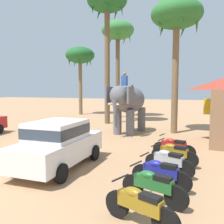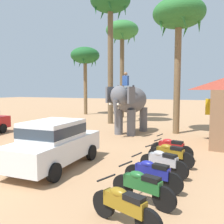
{
  "view_description": "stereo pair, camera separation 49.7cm",
  "coord_description": "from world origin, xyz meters",
  "px_view_note": "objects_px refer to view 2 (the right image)",
  "views": [
    {
      "loc": [
        6.52,
        -7.14,
        2.83
      ],
      "look_at": [
        1.63,
        4.99,
        1.6
      ],
      "focal_mm": 38.93,
      "sensor_mm": 36.0,
      "label": 1
    },
    {
      "loc": [
        6.98,
        -6.95,
        2.83
      ],
      "look_at": [
        1.63,
        4.99,
        1.6
      ],
      "focal_mm": 38.93,
      "sensor_mm": 36.0,
      "label": 2
    }
  ],
  "objects_px": {
    "palm_tree_near_hut": "(179,17)",
    "signboard_yellow": "(215,110)",
    "motorcycle_second_in_row": "(142,186)",
    "car_sedan_foreground": "(54,142)",
    "motorcycle_far_in_row": "(170,154)",
    "motorcycle_nearest_camera": "(124,206)",
    "palm_tree_left_of_road": "(122,34)",
    "motorcycle_end_of_row": "(171,147)",
    "motorcycle_fourth_in_row": "(163,161)",
    "palm_tree_far_back": "(85,57)",
    "motorcycle_mid_row": "(152,173)",
    "palm_tree_behind_elephant": "(110,6)",
    "elephant_with_mahout": "(130,102)"
  },
  "relations": [
    {
      "from": "motorcycle_second_in_row",
      "to": "car_sedan_foreground",
      "type": "bearing_deg",
      "value": 158.77
    },
    {
      "from": "motorcycle_end_of_row",
      "to": "palm_tree_behind_elephant",
      "type": "relative_size",
      "value": 0.17
    },
    {
      "from": "motorcycle_nearest_camera",
      "to": "palm_tree_behind_elephant",
      "type": "bearing_deg",
      "value": 115.55
    },
    {
      "from": "motorcycle_nearest_camera",
      "to": "palm_tree_far_back",
      "type": "distance_m",
      "value": 23.57
    },
    {
      "from": "elephant_with_mahout",
      "to": "signboard_yellow",
      "type": "height_order",
      "value": "elephant_with_mahout"
    },
    {
      "from": "motorcycle_fourth_in_row",
      "to": "palm_tree_behind_elephant",
      "type": "bearing_deg",
      "value": 122.56
    },
    {
      "from": "motorcycle_end_of_row",
      "to": "palm_tree_far_back",
      "type": "xyz_separation_m",
      "value": [
        -12.13,
        13.86,
        5.91
      ]
    },
    {
      "from": "palm_tree_left_of_road",
      "to": "palm_tree_behind_elephant",
      "type": "bearing_deg",
      "value": -80.14
    },
    {
      "from": "motorcycle_far_in_row",
      "to": "motorcycle_end_of_row",
      "type": "distance_m",
      "value": 1.02
    },
    {
      "from": "motorcycle_far_in_row",
      "to": "palm_tree_behind_elephant",
      "type": "relative_size",
      "value": 0.17
    },
    {
      "from": "palm_tree_left_of_road",
      "to": "motorcycle_fourth_in_row",
      "type": "bearing_deg",
      "value": -63.52
    },
    {
      "from": "car_sedan_foreground",
      "to": "motorcycle_second_in_row",
      "type": "xyz_separation_m",
      "value": [
        3.77,
        -1.47,
        -0.46
      ]
    },
    {
      "from": "palm_tree_near_hut",
      "to": "car_sedan_foreground",
      "type": "bearing_deg",
      "value": -108.47
    },
    {
      "from": "motorcycle_fourth_in_row",
      "to": "palm_tree_left_of_road",
      "type": "height_order",
      "value": "palm_tree_left_of_road"
    },
    {
      "from": "elephant_with_mahout",
      "to": "palm_tree_left_of_road",
      "type": "xyz_separation_m",
      "value": [
        -3.8,
        8.12,
        6.27
      ]
    },
    {
      "from": "motorcycle_fourth_in_row",
      "to": "palm_tree_near_hut",
      "type": "relative_size",
      "value": 0.21
    },
    {
      "from": "palm_tree_far_back",
      "to": "car_sedan_foreground",
      "type": "bearing_deg",
      "value": -63.16
    },
    {
      "from": "motorcycle_fourth_in_row",
      "to": "motorcycle_second_in_row",
      "type": "bearing_deg",
      "value": -90.69
    },
    {
      "from": "motorcycle_end_of_row",
      "to": "motorcycle_second_in_row",
      "type": "bearing_deg",
      "value": -88.82
    },
    {
      "from": "car_sedan_foreground",
      "to": "motorcycle_second_in_row",
      "type": "height_order",
      "value": "car_sedan_foreground"
    },
    {
      "from": "palm_tree_near_hut",
      "to": "signboard_yellow",
      "type": "height_order",
      "value": "palm_tree_near_hut"
    },
    {
      "from": "palm_tree_near_hut",
      "to": "palm_tree_left_of_road",
      "type": "xyz_separation_m",
      "value": [
        -6.53,
        6.94,
        1.03
      ]
    },
    {
      "from": "motorcycle_mid_row",
      "to": "palm_tree_near_hut",
      "type": "xyz_separation_m",
      "value": [
        -0.86,
        9.2,
        6.77
      ]
    },
    {
      "from": "palm_tree_behind_elephant",
      "to": "motorcycle_mid_row",
      "type": "bearing_deg",
      "value": -60.43
    },
    {
      "from": "car_sedan_foreground",
      "to": "motorcycle_far_in_row",
      "type": "distance_m",
      "value": 4.27
    },
    {
      "from": "motorcycle_nearest_camera",
      "to": "palm_tree_far_back",
      "type": "height_order",
      "value": "palm_tree_far_back"
    },
    {
      "from": "motorcycle_far_in_row",
      "to": "palm_tree_near_hut",
      "type": "height_order",
      "value": "palm_tree_near_hut"
    },
    {
      "from": "motorcycle_second_in_row",
      "to": "palm_tree_left_of_road",
      "type": "height_order",
      "value": "palm_tree_left_of_road"
    },
    {
      "from": "motorcycle_fourth_in_row",
      "to": "palm_tree_far_back",
      "type": "relative_size",
      "value": 0.23
    },
    {
      "from": "motorcycle_nearest_camera",
      "to": "motorcycle_fourth_in_row",
      "type": "relative_size",
      "value": 1.01
    },
    {
      "from": "car_sedan_foreground",
      "to": "motorcycle_mid_row",
      "type": "bearing_deg",
      "value": -7.34
    },
    {
      "from": "motorcycle_nearest_camera",
      "to": "motorcycle_mid_row",
      "type": "relative_size",
      "value": 0.97
    },
    {
      "from": "motorcycle_fourth_in_row",
      "to": "palm_tree_behind_elephant",
      "type": "xyz_separation_m",
      "value": [
        -6.64,
        10.4,
        8.93
      ]
    },
    {
      "from": "motorcycle_fourth_in_row",
      "to": "palm_tree_behind_elephant",
      "type": "height_order",
      "value": "palm_tree_behind_elephant"
    },
    {
      "from": "car_sedan_foreground",
      "to": "palm_tree_left_of_road",
      "type": "relative_size",
      "value": 0.44
    },
    {
      "from": "motorcycle_far_in_row",
      "to": "car_sedan_foreground",
      "type": "bearing_deg",
      "value": -154.47
    },
    {
      "from": "motorcycle_nearest_camera",
      "to": "motorcycle_mid_row",
      "type": "distance_m",
      "value": 2.11
    },
    {
      "from": "car_sedan_foreground",
      "to": "palm_tree_far_back",
      "type": "distance_m",
      "value": 19.49
    },
    {
      "from": "motorcycle_mid_row",
      "to": "motorcycle_end_of_row",
      "type": "relative_size",
      "value": 1.0
    },
    {
      "from": "motorcycle_end_of_row",
      "to": "palm_tree_behind_elephant",
      "type": "distance_m",
      "value": 13.84
    },
    {
      "from": "motorcycle_nearest_camera",
      "to": "motorcycle_far_in_row",
      "type": "height_order",
      "value": "same"
    },
    {
      "from": "palm_tree_near_hut",
      "to": "palm_tree_far_back",
      "type": "height_order",
      "value": "palm_tree_near_hut"
    },
    {
      "from": "motorcycle_mid_row",
      "to": "motorcycle_fourth_in_row",
      "type": "height_order",
      "value": "same"
    },
    {
      "from": "motorcycle_end_of_row",
      "to": "palm_tree_far_back",
      "type": "distance_m",
      "value": 19.34
    },
    {
      "from": "motorcycle_second_in_row",
      "to": "motorcycle_mid_row",
      "type": "distance_m",
      "value": 0.98
    },
    {
      "from": "motorcycle_end_of_row",
      "to": "palm_tree_near_hut",
      "type": "bearing_deg",
      "value": 97.53
    },
    {
      "from": "motorcycle_nearest_camera",
      "to": "palm_tree_near_hut",
      "type": "height_order",
      "value": "palm_tree_near_hut"
    },
    {
      "from": "signboard_yellow",
      "to": "elephant_with_mahout",
      "type": "bearing_deg",
      "value": -179.64
    },
    {
      "from": "motorcycle_end_of_row",
      "to": "signboard_yellow",
      "type": "height_order",
      "value": "signboard_yellow"
    },
    {
      "from": "motorcycle_second_in_row",
      "to": "motorcycle_end_of_row",
      "type": "relative_size",
      "value": 0.99
    }
  ]
}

